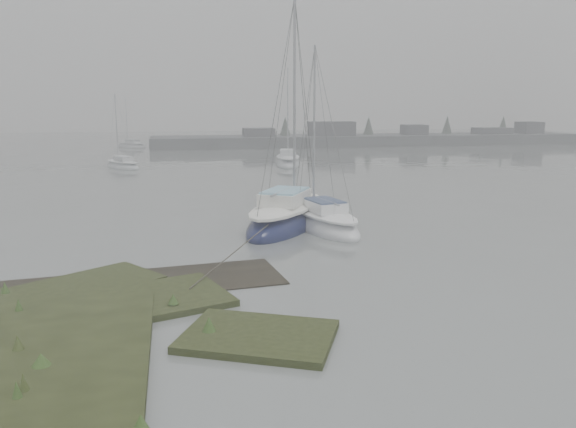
{
  "coord_description": "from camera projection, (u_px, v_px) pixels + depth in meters",
  "views": [
    {
      "loc": [
        -1.36,
        -12.88,
        5.48
      ],
      "look_at": [
        2.49,
        5.65,
        1.8
      ],
      "focal_mm": 35.0,
      "sensor_mm": 36.0,
      "label": 1
    }
  ],
  "objects": [
    {
      "name": "ground",
      "position": [
        191.0,
        179.0,
        42.53
      ],
      "size": [
        160.0,
        160.0,
        0.0
      ],
      "primitive_type": "plane",
      "color": "slate",
      "rests_on": "ground"
    },
    {
      "name": "far_shoreline",
      "position": [
        377.0,
        139.0,
        78.38
      ],
      "size": [
        60.0,
        8.0,
        4.15
      ],
      "color": "#4C4F51",
      "rests_on": "ground"
    },
    {
      "name": "sailboat_main",
      "position": [
        287.0,
        218.0,
        25.91
      ],
      "size": [
        6.23,
        8.07,
        11.09
      ],
      "rotation": [
        0.0,
        0.0,
        -0.54
      ],
      "color": "#11163B",
      "rests_on": "ground"
    },
    {
      "name": "sailboat_white",
      "position": [
        321.0,
        222.0,
        25.34
      ],
      "size": [
        3.24,
        6.46,
        8.72
      ],
      "rotation": [
        0.0,
        0.0,
        0.2
      ],
      "color": "silver",
      "rests_on": "ground"
    },
    {
      "name": "sailboat_far_a",
      "position": [
        122.0,
        166.0,
        49.53
      ],
      "size": [
        4.05,
        5.01,
        6.95
      ],
      "rotation": [
        0.0,
        0.0,
        0.58
      ],
      "color": "silver",
      "rests_on": "ground"
    },
    {
      "name": "sailboat_far_b",
      "position": [
        288.0,
        162.0,
        51.94
      ],
      "size": [
        3.42,
        7.05,
        9.54
      ],
      "rotation": [
        0.0,
        0.0,
        -0.18
      ],
      "color": "#B1B7BB",
      "rests_on": "ground"
    },
    {
      "name": "sailboat_far_c",
      "position": [
        131.0,
        146.0,
        73.58
      ],
      "size": [
        4.69,
        4.55,
        6.95
      ],
      "rotation": [
        0.0,
        0.0,
        0.81
      ],
      "color": "silver",
      "rests_on": "ground"
    }
  ]
}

